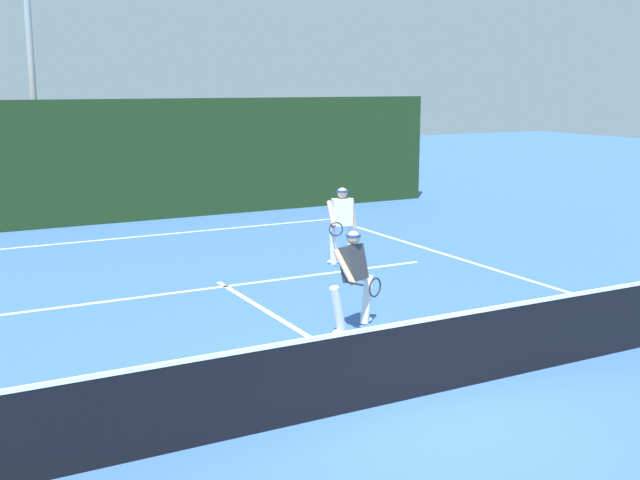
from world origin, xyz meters
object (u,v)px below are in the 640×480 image
(player_far, at_px, (342,222))
(light_pole, at_px, (31,66))
(player_near, at_px, (353,276))
(tennis_ball, at_px, (120,379))

(player_far, distance_m, light_pole, 10.45)
(player_near, relative_size, player_far, 0.96)
(player_far, bearing_deg, light_pole, -47.08)
(player_near, height_order, player_far, player_far)
(player_far, bearing_deg, player_near, 77.45)
(player_near, relative_size, tennis_ball, 23.34)
(player_far, height_order, tennis_ball, player_far)
(player_far, bearing_deg, tennis_ball, 52.57)
(player_near, distance_m, tennis_ball, 3.83)
(light_pole, bearing_deg, tennis_ball, -94.95)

